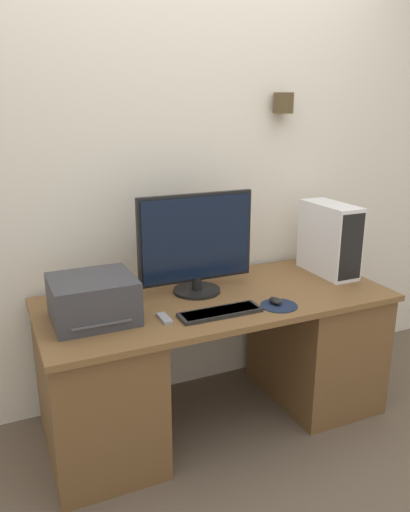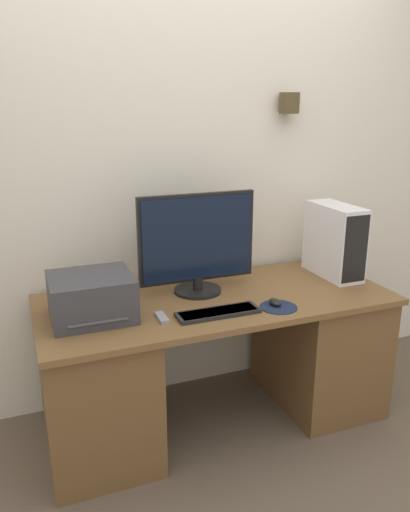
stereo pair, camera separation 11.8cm
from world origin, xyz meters
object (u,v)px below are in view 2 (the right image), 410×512
monitor (197,243)px  keyboard (218,312)px  printer (92,297)px  remote_control (162,318)px  computer_tower (335,241)px  mouse (275,302)px

monitor → keyboard: 0.40m
printer → remote_control: printer is taller
keyboard → computer_tower: 0.88m
computer_tower → printer: (-1.36, -0.10, -0.10)m
printer → mouse: bearing=-12.2°
remote_control → keyboard: bearing=-9.7°
printer → monitor: bearing=13.3°
keyboard → remote_control: (-0.26, 0.04, -0.00)m
computer_tower → printer: 1.37m
mouse → computer_tower: computer_tower is taller
printer → computer_tower: bearing=4.2°
keyboard → remote_control: 0.26m
monitor → printer: bearing=-166.7°
monitor → computer_tower: bearing=-2.4°
mouse → printer: printer is taller
monitor → keyboard: (-0.01, -0.31, -0.25)m
keyboard → remote_control: keyboard is taller
printer → remote_control: 0.33m
remote_control → computer_tower: bearing=12.3°
monitor → keyboard: bearing=-92.7°
monitor → remote_control: monitor is taller
monitor → mouse: bearing=-48.1°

